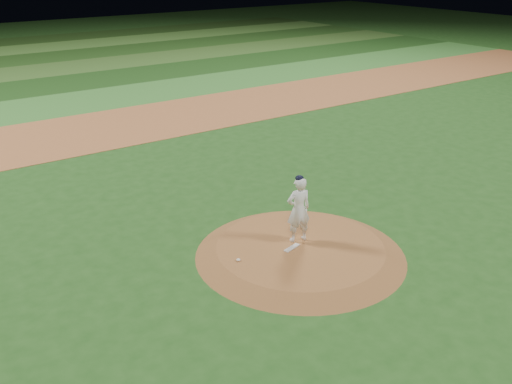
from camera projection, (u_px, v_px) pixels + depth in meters
ground at (300, 255)px, 14.98m from camera, size 120.00×120.00×0.00m
infield_dirt_band at (101, 129)px, 25.49m from camera, size 70.00×6.00×0.02m
outfield_stripe_0 at (61, 105)px, 29.62m from camera, size 70.00×5.00×0.02m
outfield_stripe_1 at (34, 87)px, 33.37m from camera, size 70.00×5.00×0.02m
outfield_stripe_2 at (12, 74)px, 37.13m from camera, size 70.00×5.00×0.02m
pitchers_mound at (300, 250)px, 14.93m from camera, size 5.50×5.50×0.25m
pitching_rubber at (292, 248)px, 14.78m from camera, size 0.55×0.27×0.03m
rosin_bag at (238, 260)px, 14.16m from camera, size 0.11×0.11×0.06m
pitcher_on_mound at (299, 209)px, 14.83m from camera, size 0.74×0.58×1.86m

